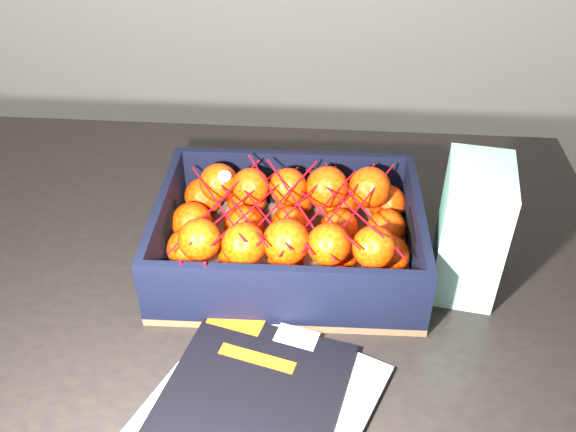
# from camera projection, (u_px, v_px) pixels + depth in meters

# --- Properties ---
(room_shell) EXTENTS (3.54, 3.54, 2.50)m
(room_shell) POSITION_uv_depth(u_px,v_px,m) (320.00, 11.00, 0.40)
(room_shell) COLOR #BAB4AC
(room_shell) RESTS_ON ground
(table) EXTENTS (1.22, 0.83, 0.75)m
(table) POSITION_uv_depth(u_px,v_px,m) (239.00, 296.00, 1.04)
(table) COLOR black
(table) RESTS_ON ground
(magazine_stack) EXTENTS (0.35, 0.36, 0.02)m
(magazine_stack) POSITION_uv_depth(u_px,v_px,m) (248.00, 417.00, 0.73)
(magazine_stack) COLOR silver
(magazine_stack) RESTS_ON table
(produce_crate) EXTENTS (0.39, 0.29, 0.11)m
(produce_crate) POSITION_uv_depth(u_px,v_px,m) (289.00, 244.00, 0.94)
(produce_crate) COLOR brown
(produce_crate) RESTS_ON table
(clementine_heap) EXTENTS (0.37, 0.27, 0.11)m
(clementine_heap) POSITION_uv_depth(u_px,v_px,m) (289.00, 230.00, 0.93)
(clementine_heap) COLOR red
(clementine_heap) RESTS_ON produce_crate
(mesh_net) EXTENTS (0.32, 0.26, 0.09)m
(mesh_net) POSITION_uv_depth(u_px,v_px,m) (284.00, 209.00, 0.89)
(mesh_net) COLOR red
(mesh_net) RESTS_ON clementine_heap
(retail_carton) EXTENTS (0.11, 0.14, 0.19)m
(retail_carton) POSITION_uv_depth(u_px,v_px,m) (471.00, 229.00, 0.87)
(retail_carton) COLOR silver
(retail_carton) RESTS_ON table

